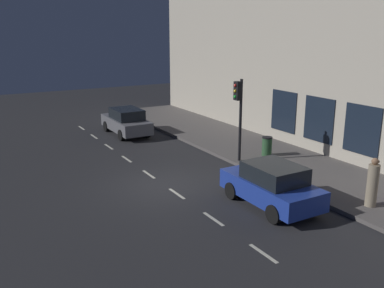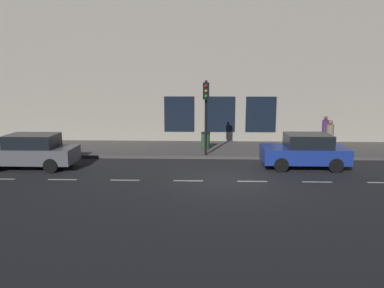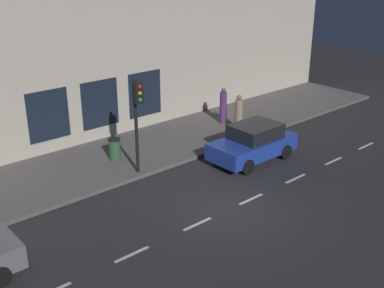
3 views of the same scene
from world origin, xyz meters
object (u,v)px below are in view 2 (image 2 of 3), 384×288
object	(u,v)px
pedestrian_1	(325,133)
parked_car_1	(30,151)
parked_car_0	(305,151)
pedestrian_0	(330,138)
traffic_light	(206,104)
trash_bin	(206,140)

from	to	relation	value
pedestrian_1	parked_car_1	bearing A→B (deg)	27.40
parked_car_0	pedestrian_0	size ratio (longest dim) A/B	2.20
parked_car_0	pedestrian_1	distance (m)	4.53
parked_car_1	pedestrian_1	bearing A→B (deg)	-72.85
traffic_light	pedestrian_1	xyz separation A→B (m)	(2.14, -6.73, -1.82)
traffic_light	parked_car_1	distance (m)	8.65
pedestrian_1	traffic_light	bearing A→B (deg)	28.19
pedestrian_1	parked_car_0	bearing A→B (deg)	72.27
parked_car_0	pedestrian_1	bearing A→B (deg)	-27.95
parked_car_0	trash_bin	world-z (taller)	parked_car_0
parked_car_0	parked_car_1	xyz separation A→B (m)	(-0.49, 12.65, 0.00)
traffic_light	pedestrian_0	bearing A→B (deg)	-81.96
traffic_light	parked_car_0	size ratio (longest dim) A/B	0.99
traffic_light	parked_car_1	size ratio (longest dim) A/B	0.91
traffic_light	pedestrian_0	size ratio (longest dim) A/B	2.18
traffic_light	parked_car_0	xyz separation A→B (m)	(-1.85, -4.58, -2.03)
trash_bin	pedestrian_0	bearing A→B (deg)	-97.28
pedestrian_1	trash_bin	size ratio (longest dim) A/B	1.96
pedestrian_0	trash_bin	bearing A→B (deg)	-144.76
pedestrian_0	parked_car_0	bearing A→B (deg)	-83.50
pedestrian_0	trash_bin	size ratio (longest dim) A/B	1.88
pedestrian_0	pedestrian_1	distance (m)	1.21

